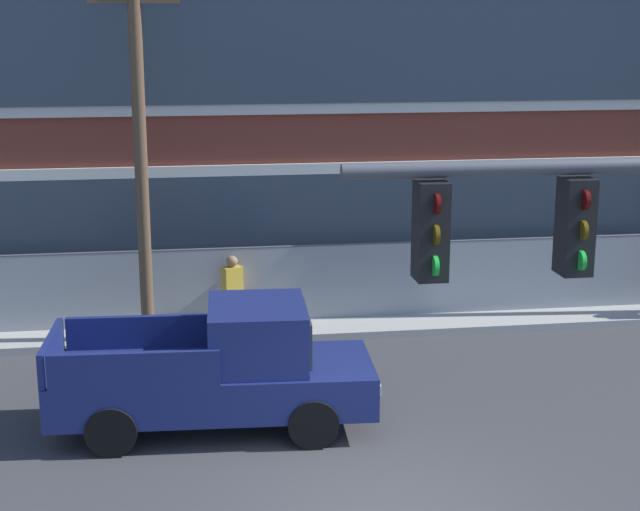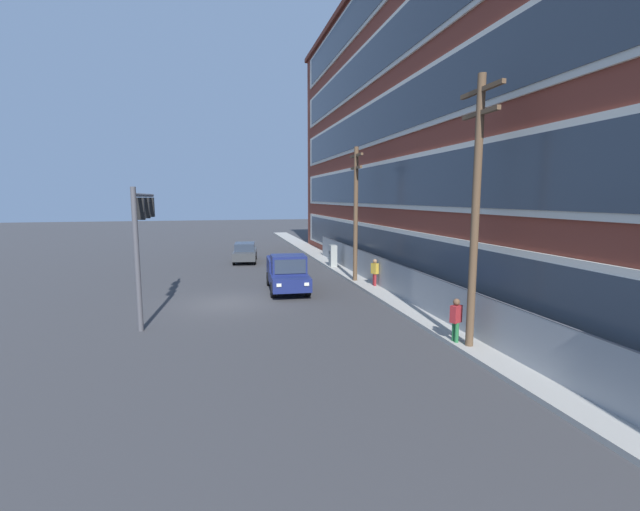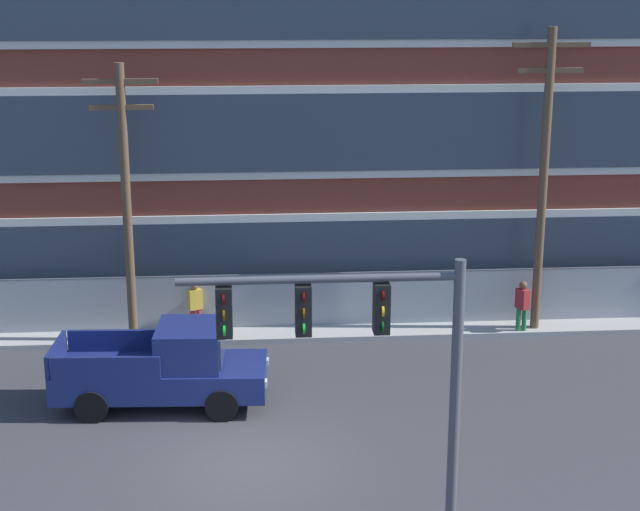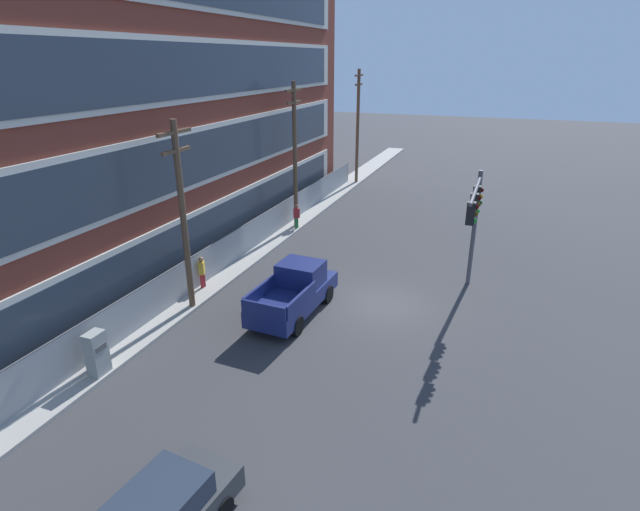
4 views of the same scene
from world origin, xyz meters
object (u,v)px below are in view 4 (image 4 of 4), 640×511
object	(u,v)px
pickup_truck_navy	(295,292)
utility_pole_far_east	(358,124)
utility_pole_midblock	(295,151)
pedestrian_by_fence	(297,216)
traffic_signal_mast	(474,212)
electrical_cabinet	(97,355)
pedestrian_near_cabinet	(202,271)
utility_pole_near_corner	(183,212)

from	to	relation	value
pickup_truck_navy	utility_pole_far_east	distance (m)	24.43
utility_pole_midblock	pedestrian_by_fence	size ratio (longest dim) A/B	5.32
traffic_signal_mast	electrical_cabinet	bearing A→B (deg)	134.25
electrical_cabinet	pedestrian_near_cabinet	size ratio (longest dim) A/B	1.02
utility_pole_far_east	pedestrian_by_fence	distance (m)	14.16
electrical_cabinet	pedestrian_by_fence	world-z (taller)	electrical_cabinet
electrical_cabinet	utility_pole_far_east	bearing A→B (deg)	0.06
electrical_cabinet	pedestrian_near_cabinet	bearing A→B (deg)	4.16
pedestrian_near_cabinet	pedestrian_by_fence	xyz separation A→B (m)	(9.65, -0.66, 0.00)
utility_pole_midblock	electrical_cabinet	distance (m)	17.76
utility_pole_midblock	electrical_cabinet	xyz separation A→B (m)	(-17.29, -0.11, -4.05)
utility_pole_midblock	pedestrian_by_fence	bearing A→B (deg)	-152.94
utility_pole_near_corner	utility_pole_far_east	bearing A→B (deg)	0.23
traffic_signal_mast	utility_pole_midblock	bearing A→B (deg)	59.97
utility_pole_far_east	utility_pole_midblock	bearing A→B (deg)	179.66
pickup_truck_navy	utility_pole_far_east	bearing A→B (deg)	10.63
pickup_truck_navy	pedestrian_by_fence	size ratio (longest dim) A/B	3.14
utility_pole_far_east	electrical_cabinet	size ratio (longest dim) A/B	5.46
traffic_signal_mast	pedestrian_by_fence	distance (m)	12.87
traffic_signal_mast	pedestrian_by_fence	xyz separation A→B (m)	(6.00, 10.96, -3.06)
utility_pole_midblock	traffic_signal_mast	bearing A→B (deg)	-120.03
electrical_cabinet	pedestrian_near_cabinet	xyz separation A→B (m)	(7.16, 0.52, 0.11)
pickup_truck_navy	utility_pole_midblock	size ratio (longest dim) A/B	0.59
traffic_signal_mast	utility_pole_near_corner	distance (m)	12.30
utility_pole_near_corner	utility_pole_midblock	xyz separation A→B (m)	(11.90, 0.18, 0.50)
traffic_signal_mast	pedestrian_near_cabinet	distance (m)	12.56
pedestrian_near_cabinet	electrical_cabinet	bearing A→B (deg)	-175.84
utility_pole_far_east	pedestrian_near_cabinet	bearing A→B (deg)	178.79
traffic_signal_mast	utility_pole_midblock	size ratio (longest dim) A/B	0.62
utility_pole_midblock	pedestrian_by_fence	world-z (taller)	utility_pole_midblock
pickup_truck_navy	electrical_cabinet	size ratio (longest dim) A/B	3.08
utility_pole_near_corner	utility_pole_far_east	world-z (taller)	utility_pole_far_east
traffic_signal_mast	pedestrian_near_cabinet	bearing A→B (deg)	107.43
pickup_truck_navy	electrical_cabinet	world-z (taller)	pickup_truck_navy
traffic_signal_mast	pickup_truck_navy	bearing A→B (deg)	121.63
utility_pole_midblock	pedestrian_near_cabinet	distance (m)	10.88
utility_pole_far_east	pedestrian_near_cabinet	distance (m)	23.56
pickup_truck_navy	pedestrian_near_cabinet	world-z (taller)	pickup_truck_navy
utility_pole_far_east	pedestrian_near_cabinet	xyz separation A→B (m)	(-23.19, 0.49, -4.13)
pickup_truck_navy	electrical_cabinet	xyz separation A→B (m)	(-6.69, 4.41, -0.11)
traffic_signal_mast	utility_pole_near_corner	size ratio (longest dim) A/B	0.69
electrical_cabinet	pedestrian_by_fence	xyz separation A→B (m)	(16.81, -0.14, 0.11)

